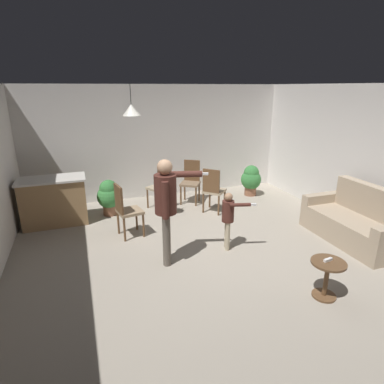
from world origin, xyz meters
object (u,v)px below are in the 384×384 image
object	(u,v)px
side_table_by_couch	(327,275)
dining_chair_centre_back	(213,189)
kitchen_counter	(54,201)
potted_plant_by_wall	(251,179)
couch_floral	(355,223)
spare_remote_on_table	(328,260)
person_adult	(167,201)
potted_plant_corner	(109,196)
person_child	(229,215)
dining_chair_by_counter	(191,180)
dining_chair_spare	(161,185)
dining_chair_near_wall	(126,209)

from	to	relation	value
side_table_by_couch	dining_chair_centre_back	size ratio (longest dim) A/B	0.52
kitchen_counter	potted_plant_by_wall	size ratio (longest dim) A/B	1.62
couch_floral	spare_remote_on_table	distance (m)	2.02
kitchen_counter	person_adult	world-z (taller)	person_adult
side_table_by_couch	potted_plant_corner	size ratio (longest dim) A/B	0.67
side_table_by_couch	person_child	world-z (taller)	person_child
spare_remote_on_table	dining_chair_by_counter	bearing A→B (deg)	95.98
dining_chair_by_counter	couch_floral	bearing A→B (deg)	158.66
person_adult	person_child	distance (m)	1.15
side_table_by_couch	person_adult	world-z (taller)	person_adult
person_adult	dining_chair_spare	xyz separation A→B (m)	(0.50, 2.32, -0.48)
side_table_by_couch	dining_chair_near_wall	size ratio (longest dim) A/B	0.52
person_adult	dining_chair_near_wall	bearing A→B (deg)	-142.06
person_adult	person_child	xyz separation A→B (m)	(1.07, 0.08, -0.40)
dining_chair_near_wall	dining_chair_spare	world-z (taller)	same
person_adult	spare_remote_on_table	distance (m)	2.34
side_table_by_couch	dining_chair_by_counter	distance (m)	4.08
dining_chair_by_counter	dining_chair_spare	world-z (taller)	same
kitchen_counter	person_child	world-z (taller)	person_child
dining_chair_spare	potted_plant_by_wall	distance (m)	2.38
kitchen_counter	potted_plant_by_wall	xyz separation A→B (m)	(4.59, 0.25, -0.05)
dining_chair_by_counter	dining_chair_near_wall	world-z (taller)	same
dining_chair_by_counter	dining_chair_centre_back	distance (m)	0.84
dining_chair_centre_back	potted_plant_corner	size ratio (longest dim) A/B	1.29
couch_floral	person_child	xyz separation A→B (m)	(-2.28, 0.47, 0.29)
side_table_by_couch	potted_plant_by_wall	bearing A→B (deg)	73.67
spare_remote_on_table	kitchen_counter	bearing A→B (deg)	132.31
kitchen_counter	dining_chair_centre_back	distance (m)	3.25
person_child	dining_chair_centre_back	xyz separation A→B (m)	(0.42, 1.61, -0.08)
couch_floral	dining_chair_by_counter	distance (m)	3.57
couch_floral	person_child	size ratio (longest dim) A/B	1.80
couch_floral	dining_chair_spare	distance (m)	3.95
side_table_by_couch	spare_remote_on_table	size ratio (longest dim) A/B	4.00
dining_chair_centre_back	person_adult	bearing A→B (deg)	-85.59
kitchen_counter	spare_remote_on_table	world-z (taller)	kitchen_counter
dining_chair_near_wall	potted_plant_by_wall	size ratio (longest dim) A/B	1.29
couch_floral	spare_remote_on_table	xyz separation A→B (m)	(-1.66, -1.14, 0.21)
potted_plant_corner	person_adult	bearing A→B (deg)	-74.65
couch_floral	dining_chair_centre_back	world-z (taller)	same
dining_chair_spare	couch_floral	bearing A→B (deg)	-74.86
couch_floral	dining_chair_by_counter	size ratio (longest dim) A/B	1.81
couch_floral	kitchen_counter	distance (m)	5.70
kitchen_counter	dining_chair_spare	world-z (taller)	dining_chair_spare
couch_floral	potted_plant_corner	distance (m)	4.84
person_child	potted_plant_corner	size ratio (longest dim) A/B	1.29
dining_chair_near_wall	potted_plant_corner	bearing A→B (deg)	178.62
person_child	kitchen_counter	bearing A→B (deg)	-111.62
person_adult	dining_chair_centre_back	distance (m)	2.31
side_table_by_couch	dining_chair_near_wall	world-z (taller)	dining_chair_near_wall
couch_floral	potted_plant_corner	xyz separation A→B (m)	(-3.99, 2.73, 0.10)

